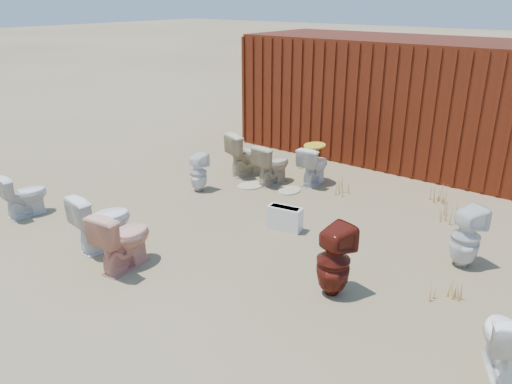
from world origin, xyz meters
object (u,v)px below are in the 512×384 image
Objects in this scene: toilet_back_beige_left at (272,164)px; toilet_front_pink at (123,238)px; toilet_back_e at (466,237)px; shipping_container at (393,98)px; toilet_back_beige_right at (248,153)px; toilet_front_c at (102,221)px; toilet_front_a at (24,195)px; toilet_front_e at (505,340)px; loose_tank at (285,218)px; toilet_back_a at (198,172)px; toilet_front_maroon at (334,261)px; toilet_back_yellowlid at (314,165)px.

toilet_front_pink is at bearing 102.26° from toilet_back_beige_left.
toilet_front_pink is 4.23m from toilet_back_e.
shipping_container is 7.31× the size of toilet_back_beige_right.
toilet_front_c is 1.09× the size of toilet_back_beige_left.
toilet_front_a is at bearing 9.63° from toilet_front_c.
toilet_front_a is at bearing -115.38° from shipping_container.
toilet_back_beige_left is (-4.50, 2.67, 0.02)m from toilet_front_e.
toilet_back_e is 1.59× the size of loose_tank.
toilet_back_a is (-1.68, -4.06, -0.87)m from shipping_container.
toilet_front_c is at bearing 31.12° from toilet_front_maroon.
toilet_back_beige_left is at bearing 121.14° from loose_tank.
toilet_front_c is 0.94× the size of toilet_front_maroon.
toilet_back_beige_right is 2.49m from loose_tank.
shipping_container is at bearing -57.74° from toilet_front_maroon.
toilet_front_maroon is at bearing -156.17° from toilet_front_c.
toilet_back_a is 0.95× the size of toilet_back_yellowlid.
toilet_back_beige_left is 1.03× the size of toilet_back_yellowlid.
toilet_back_beige_left is 0.66m from toilet_back_beige_right.
toilet_front_c reaches higher than toilet_back_yellowlid.
toilet_back_yellowlid is (0.28, 3.98, -0.04)m from toilet_front_pink.
toilet_back_beige_left is 1.94m from loose_tank.
toilet_back_yellowlid is at bearing -40.44° from toilet_front_maroon.
loose_tank is (1.93, -1.56, -0.24)m from toilet_back_beige_right.
toilet_front_e is (1.83, -0.18, -0.08)m from toilet_front_maroon.
toilet_back_yellowlid is (-2.07, 2.92, -0.07)m from toilet_front_maroon.
loose_tank is (-2.36, -0.52, -0.22)m from toilet_back_e.
shipping_container is at bearing -100.21° from toilet_back_yellowlid.
toilet_front_c reaches higher than toilet_front_pink.
toilet_front_pink is 3.99m from toilet_back_yellowlid.
toilet_back_a is 0.92× the size of toilet_back_beige_left.
shipping_container is at bearing -82.92° from toilet_front_e.
toilet_back_yellowlid reaches higher than toilet_back_a.
toilet_back_e is (5.80, 2.55, 0.06)m from toilet_front_a.
toilet_front_c is 1.59× the size of loose_tank.
toilet_front_pink is at bearing 82.48° from toilet_back_yellowlid.
toilet_front_a is at bearing 88.73° from toilet_back_beige_right.
loose_tank is at bearing -22.73° from toilet_front_maroon.
toilet_front_maroon is 4.22m from toilet_back_beige_right.
toilet_back_beige_right reaches higher than loose_tank.
toilet_back_beige_left reaches higher than toilet_back_yellowlid.
toilet_back_beige_left is at bearing 32.35° from toilet_back_yellowlid.
toilet_back_e reaches higher than toilet_back_yellowlid.
toilet_back_beige_left reaches higher than toilet_front_e.
toilet_front_pink is (2.48, -0.07, 0.06)m from toilet_front_a.
toilet_front_a is 0.85× the size of toilet_front_c.
toilet_front_maroon is at bearing 121.75° from toilet_back_yellowlid.
toilet_back_e reaches higher than toilet_front_e.
toilet_back_beige_left is (-2.67, 2.49, -0.06)m from toilet_front_maroon.
loose_tank is (0.96, 2.11, -0.22)m from toilet_front_pink.
toilet_back_a is at bearing -42.09° from toilet_front_e.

